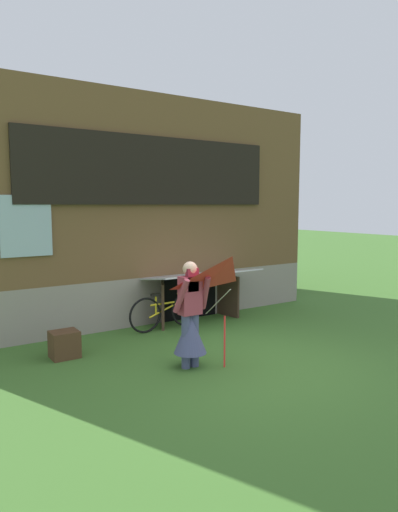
{
  "coord_description": "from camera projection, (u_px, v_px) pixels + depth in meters",
  "views": [
    {
      "loc": [
        -4.58,
        -5.6,
        2.56
      ],
      "look_at": [
        0.03,
        1.33,
        1.62
      ],
      "focal_mm": 32.22,
      "sensor_mm": 36.0,
      "label": 1
    }
  ],
  "objects": [
    {
      "name": "log_house",
      "position": [
        112.0,
        210.0,
        11.49
      ],
      "size": [
        8.54,
        5.58,
        4.86
      ],
      "color": "gray",
      "rests_on": "ground_plane"
    },
    {
      "name": "wooden_crate",
      "position": [
        64.0,
        344.0,
        7.69
      ],
      "size": [
        0.46,
        0.39,
        0.45
      ],
      "primitive_type": "cube",
      "color": "#4C331E",
      "rests_on": "ground_plane"
    },
    {
      "name": "bicycle_yellow",
      "position": [
        166.0,
        311.0,
        9.42
      ],
      "size": [
        1.7,
        0.1,
        0.77
      ],
      "rotation": [
        0.0,
        0.0,
        0.03
      ],
      "color": "black",
      "rests_on": "ground_plane"
    },
    {
      "name": "ground_plane",
      "position": [
        243.0,
        363.0,
        7.44
      ],
      "size": [
        60.0,
        60.0,
        0.0
      ],
      "primitive_type": "plane",
      "color": "#3D6B28"
    },
    {
      "name": "person",
      "position": [
        190.0,
        323.0,
        7.18
      ],
      "size": [
        0.61,
        0.53,
        1.68
      ],
      "rotation": [
        0.0,
        0.0,
        0.16
      ],
      "color": "#474C75",
      "rests_on": "ground_plane"
    },
    {
      "name": "kite",
      "position": [
        232.0,
        286.0,
        6.83
      ],
      "size": [
        1.0,
        1.06,
        1.66
      ],
      "color": "red",
      "rests_on": "ground_plane"
    }
  ]
}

